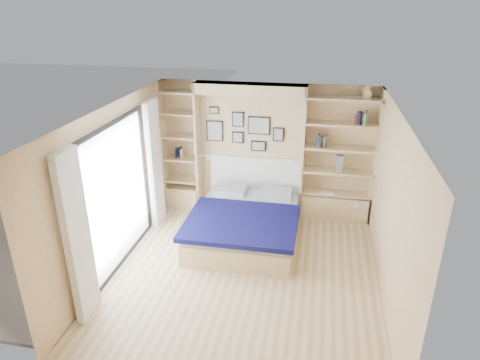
# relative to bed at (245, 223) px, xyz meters

# --- Properties ---
(ground) EXTENTS (4.50, 4.50, 0.00)m
(ground) POSITION_rel_bed_xyz_m (0.18, -1.02, -0.28)
(ground) COLOR #D6B47F
(ground) RESTS_ON ground
(room_shell) EXTENTS (4.50, 4.50, 4.50)m
(room_shell) POSITION_rel_bed_xyz_m (-0.21, 0.50, 0.79)
(room_shell) COLOR #DBB881
(room_shell) RESTS_ON ground
(bed) EXTENTS (1.82, 2.35, 1.07)m
(bed) POSITION_rel_bed_xyz_m (0.00, 0.00, 0.00)
(bed) COLOR tan
(bed) RESTS_ON ground
(photo_gallery) EXTENTS (1.48, 0.02, 0.82)m
(photo_gallery) POSITION_rel_bed_xyz_m (-0.27, 1.20, 1.32)
(photo_gallery) COLOR black
(photo_gallery) RESTS_ON ground
(reading_lamps) EXTENTS (1.92, 0.12, 0.15)m
(reading_lamps) POSITION_rel_bed_xyz_m (-0.12, 0.98, 0.82)
(reading_lamps) COLOR silver
(reading_lamps) RESTS_ON ground
(shelf_decor) EXTENTS (3.55, 0.23, 2.03)m
(shelf_decor) POSITION_rel_bed_xyz_m (1.28, 1.05, 1.40)
(shelf_decor) COLOR navy
(shelf_decor) RESTS_ON ground
(deck) EXTENTS (3.20, 4.00, 0.05)m
(deck) POSITION_rel_bed_xyz_m (-3.42, -1.02, -0.28)
(deck) COLOR #6A5C4E
(deck) RESTS_ON ground
(deck_chair) EXTENTS (0.54, 0.87, 0.85)m
(deck_chair) POSITION_rel_bed_xyz_m (-2.70, -0.54, 0.12)
(deck_chair) COLOR tan
(deck_chair) RESTS_ON ground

